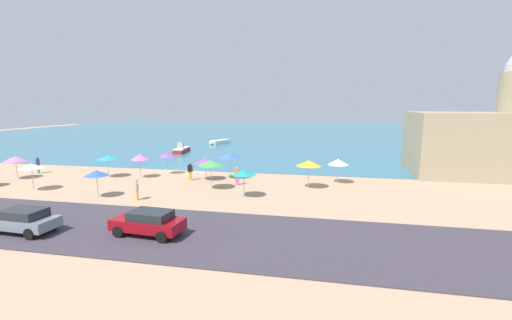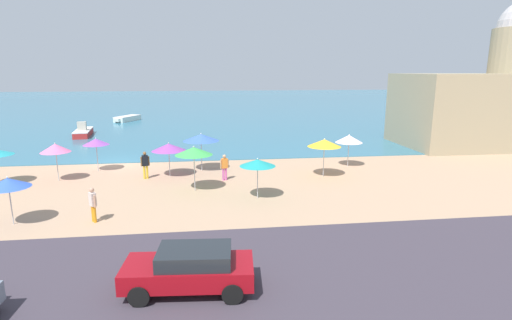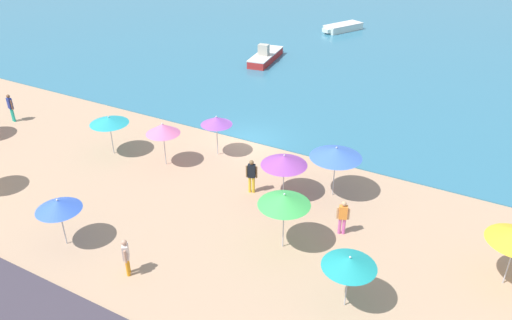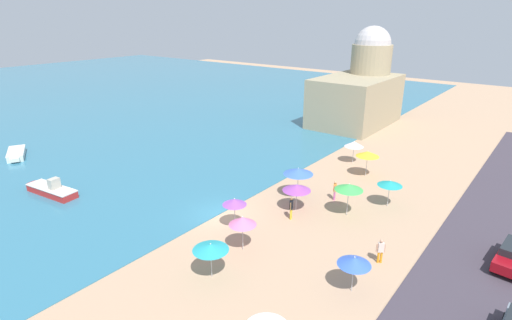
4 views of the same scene
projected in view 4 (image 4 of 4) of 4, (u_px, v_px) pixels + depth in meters
ground_plane at (219, 215)px, 30.77m from camera, size 160.00×160.00×0.00m
coastal_road at (478, 317)px, 20.34m from camera, size 80.00×8.00×0.06m
beach_umbrella_0 at (368, 154)px, 37.34m from camera, size 2.18×2.18×2.56m
beach_umbrella_1 at (354, 261)px, 21.64m from camera, size 1.86×1.86×2.25m
beach_umbrella_3 at (211, 247)px, 22.82m from camera, size 2.12×2.12×2.28m
beach_umbrella_4 at (234, 202)px, 28.22m from camera, size 1.74×1.74×2.36m
beach_umbrella_5 at (354, 144)px, 40.84m from camera, size 1.94×1.94×2.37m
beach_umbrella_7 at (390, 183)px, 31.49m from camera, size 1.94×1.94×2.25m
beach_umbrella_9 at (297, 187)px, 30.85m from camera, size 2.22×2.22×2.25m
beach_umbrella_10 at (349, 187)px, 29.94m from camera, size 2.15×2.15×2.65m
beach_umbrella_11 at (243, 221)px, 25.51m from camera, size 1.81×1.81×2.46m
beach_umbrella_12 at (298, 171)px, 32.96m from camera, size 2.48×2.48×2.65m
bather_1 at (381, 250)px, 24.54m from camera, size 0.39×0.47×1.65m
bather_2 at (335, 189)px, 32.95m from camera, size 0.54×0.33×1.67m
bather_3 at (291, 207)px, 29.79m from camera, size 0.54×0.33×1.79m
skiff_nearshore at (52, 190)px, 34.02m from camera, size 2.18×5.56×1.55m
skiff_offshore at (16, 154)px, 42.94m from camera, size 3.27×4.65×0.70m
harbor_fortress at (361, 90)px, 55.72m from camera, size 13.59×8.46×13.07m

